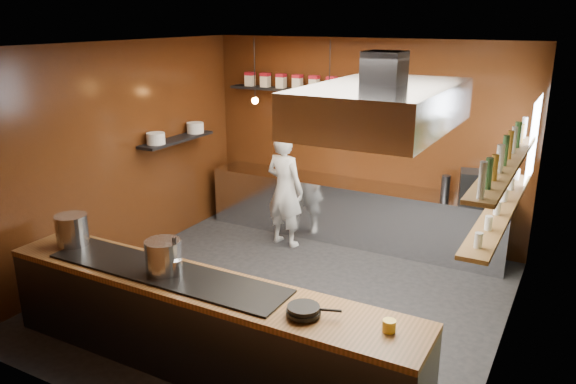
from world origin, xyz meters
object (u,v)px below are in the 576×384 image
Objects in this scene: extractor_hood at (383,106)px; chef at (285,190)px; stockpot_large at (72,230)px; stockpot_small at (163,257)px; espresso_machine at (475,186)px.

extractor_hood is 1.17× the size of chef.
extractor_hood is 3.52m from stockpot_large.
extractor_hood is 5.77× the size of stockpot_small.
extractor_hood is at bearing 35.60° from stockpot_small.
espresso_machine is at bearing 60.91° from stockpot_small.
stockpot_large is 0.86× the size of espresso_machine.
extractor_hood is 5.87× the size of stockpot_large.
chef is at bearing 137.42° from extractor_hood.
stockpot_large is 5.14m from espresso_machine.
stockpot_large is at bearing -159.27° from extractor_hood.
stockpot_large is 0.98× the size of stockpot_small.
stockpot_large reaches higher than stockpot_small.
extractor_hood is at bearing -112.34° from espresso_machine.
stockpot_small is at bearing -2.99° from stockpot_large.
extractor_hood is at bearing 146.94° from chef.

